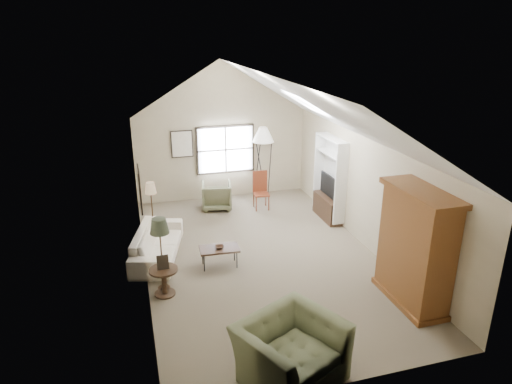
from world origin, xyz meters
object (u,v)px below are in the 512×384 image
object	(u,v)px
side_table	(164,282)
armoire	(416,248)
armchair_near	(290,352)
armchair_far	(217,195)
side_chair	(261,191)
sofa	(157,243)
coffee_table	(220,257)

from	to	relation	value
side_table	armoire	bearing A→B (deg)	-18.59
armchair_near	side_table	world-z (taller)	armchair_near
armchair_far	side_chair	bearing A→B (deg)	172.34
armoire	sofa	size ratio (longest dim) A/B	1.00
armoire	side_table	distance (m)	4.69
sofa	armchair_near	size ratio (longest dim) A/B	1.57
armchair_near	side_chair	xyz separation A→B (m)	(1.47, 6.38, 0.08)
coffee_table	side_table	xyz separation A→B (m)	(-1.24, -0.78, 0.06)
coffee_table	armchair_far	bearing A→B (deg)	79.58
armchair_near	coffee_table	world-z (taller)	armchair_near
armchair_near	armchair_far	bearing A→B (deg)	62.14
sofa	side_table	distance (m)	1.60
side_table	side_chair	bearing A→B (deg)	50.41
armchair_far	side_chair	xyz separation A→B (m)	(1.19, -0.38, 0.15)
coffee_table	side_table	bearing A→B (deg)	-147.59
side_table	armchair_near	bearing A→B (deg)	-60.40
armoire	coffee_table	xyz separation A→B (m)	(-3.14, 2.26, -0.89)
coffee_table	armoire	bearing A→B (deg)	-35.67
sofa	armchair_near	distance (m)	4.60
sofa	side_table	size ratio (longest dim) A/B	3.99
armchair_far	coffee_table	bearing A→B (deg)	89.79
armchair_far	side_chair	distance (m)	1.26
armchair_near	coffee_table	size ratio (longest dim) A/B	1.68
armoire	armchair_near	world-z (taller)	armoire
armoire	armchair_near	distance (m)	3.16
side_chair	side_table	bearing A→B (deg)	-125.29
coffee_table	side_chair	xyz separation A→B (m)	(1.79, 2.87, 0.32)
sofa	armchair_far	size ratio (longest dim) A/B	2.65
armchair_near	armoire	bearing A→B (deg)	-1.57
armchair_near	side_table	size ratio (longest dim) A/B	2.54
coffee_table	side_table	world-z (taller)	side_table
armoire	armchair_far	bearing A→B (deg)	114.80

